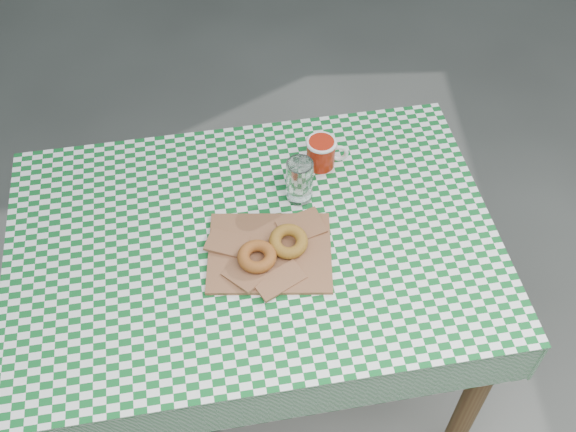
% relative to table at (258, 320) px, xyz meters
% --- Properties ---
extents(ground, '(60.00, 60.00, 0.00)m').
position_rel_table_xyz_m(ground, '(0.13, -0.00, -0.38)').
color(ground, '#4A4945').
rests_on(ground, ground).
extents(table, '(1.26, 0.93, 0.75)m').
position_rel_table_xyz_m(table, '(0.00, 0.00, 0.00)').
color(table, brown).
rests_on(table, ground).
extents(tablecloth, '(1.29, 0.95, 0.01)m').
position_rel_table_xyz_m(tablecloth, '(0.00, 0.00, 0.38)').
color(tablecloth, '#0E5B22').
rests_on(tablecloth, table).
extents(paper_bag, '(0.30, 0.24, 0.02)m').
position_rel_table_xyz_m(paper_bag, '(0.04, -0.04, 0.39)').
color(paper_bag, '#915E3F').
rests_on(paper_bag, tablecloth).
extents(bagel_front, '(0.10, 0.10, 0.03)m').
position_rel_table_xyz_m(bagel_front, '(0.01, -0.07, 0.41)').
color(bagel_front, '#94471E').
rests_on(bagel_front, paper_bag).
extents(bagel_back, '(0.10, 0.10, 0.03)m').
position_rel_table_xyz_m(bagel_back, '(0.08, -0.03, 0.41)').
color(bagel_back, '#9B6C20').
rests_on(bagel_back, paper_bag).
extents(coffee_mug, '(0.16, 0.16, 0.08)m').
position_rel_table_xyz_m(coffee_mug, '(0.18, 0.25, 0.42)').
color(coffee_mug, '#A11C0A').
rests_on(coffee_mug, tablecloth).
extents(drinking_glass, '(0.08, 0.08, 0.12)m').
position_rel_table_xyz_m(drinking_glass, '(0.12, 0.13, 0.44)').
color(drinking_glass, white).
rests_on(drinking_glass, tablecloth).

